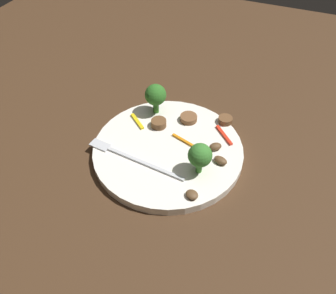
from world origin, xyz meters
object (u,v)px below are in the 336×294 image
at_px(sausage_slice_2, 159,123).
at_px(plate, 168,150).
at_px(broccoli_floret_1, 156,95).
at_px(mushroom_0, 215,147).
at_px(pepper_strip_2, 186,142).
at_px(fork, 128,157).
at_px(sausage_slice_0, 189,118).
at_px(broccoli_floret_0, 200,156).
at_px(sausage_slice_1, 225,120).
at_px(mushroom_1, 192,195).
at_px(pepper_strip_0, 137,121).
at_px(pepper_strip_1, 224,135).
at_px(mushroom_2, 220,161).

bearing_deg(sausage_slice_2, plate, 129.93).
relative_size(broccoli_floret_1, mushroom_0, 2.77).
bearing_deg(pepper_strip_2, plate, 40.75).
relative_size(fork, sausage_slice_0, 5.70).
relative_size(broccoli_floret_0, sausage_slice_1, 2.13).
height_order(sausage_slice_1, mushroom_1, sausage_slice_1).
bearing_deg(fork, pepper_strip_0, -67.25).
relative_size(sausage_slice_2, pepper_strip_0, 0.61).
bearing_deg(sausage_slice_0, mushroom_0, 142.06).
relative_size(sausage_slice_1, pepper_strip_1, 0.50).
bearing_deg(pepper_strip_2, sausage_slice_2, -19.75).
bearing_deg(sausage_slice_0, pepper_strip_0, 25.86).
distance_m(mushroom_1, pepper_strip_2, 0.12).
xyz_separation_m(sausage_slice_2, pepper_strip_2, (-0.06, 0.02, -0.00)).
distance_m(sausage_slice_0, mushroom_1, 0.18).
bearing_deg(mushroom_0, mushroom_1, 88.51).
bearing_deg(fork, plate, -131.03).
bearing_deg(mushroom_2, fork, 17.78).
distance_m(sausage_slice_1, mushroom_1, 0.18).
xyz_separation_m(sausage_slice_0, pepper_strip_0, (0.09, 0.04, -0.00)).
bearing_deg(mushroom_0, pepper_strip_1, -97.48).
distance_m(fork, sausage_slice_1, 0.19).
bearing_deg(pepper_strip_0, plate, 153.80).
distance_m(plate, pepper_strip_1, 0.10).
relative_size(sausage_slice_2, pepper_strip_2, 0.47).
bearing_deg(pepper_strip_1, fork, 40.24).
xyz_separation_m(sausage_slice_1, pepper_strip_0, (0.15, 0.06, -0.00)).
relative_size(mushroom_0, pepper_strip_0, 0.48).
bearing_deg(broccoli_floret_1, fork, 92.86).
bearing_deg(mushroom_1, mushroom_2, -103.75).
bearing_deg(plate, pepper_strip_0, -26.20).
bearing_deg(sausage_slice_0, pepper_strip_2, 106.17).
distance_m(fork, mushroom_0, 0.15).
relative_size(sausage_slice_1, mushroom_0, 1.21).
bearing_deg(plate, broccoli_floret_1, -53.85).
height_order(mushroom_0, mushroom_1, mushroom_0).
relative_size(sausage_slice_0, sausage_slice_2, 1.13).
bearing_deg(mushroom_2, pepper_strip_1, -79.56).
relative_size(pepper_strip_1, pepper_strip_2, 0.88).
xyz_separation_m(sausage_slice_0, mushroom_0, (-0.07, 0.05, 0.00)).
height_order(mushroom_2, pepper_strip_0, mushroom_2).
bearing_deg(mushroom_0, sausage_slice_0, -37.94).
xyz_separation_m(mushroom_1, pepper_strip_2, (0.05, -0.10, -0.00)).
xyz_separation_m(fork, broccoli_floret_0, (-0.12, -0.02, 0.03)).
bearing_deg(broccoli_floret_0, sausage_slice_1, -92.66).
height_order(pepper_strip_0, pepper_strip_1, same).
xyz_separation_m(plate, pepper_strip_1, (-0.08, -0.06, 0.01)).
height_order(plate, fork, fork).
height_order(fork, broccoli_floret_1, broccoli_floret_1).
height_order(fork, pepper_strip_1, same).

